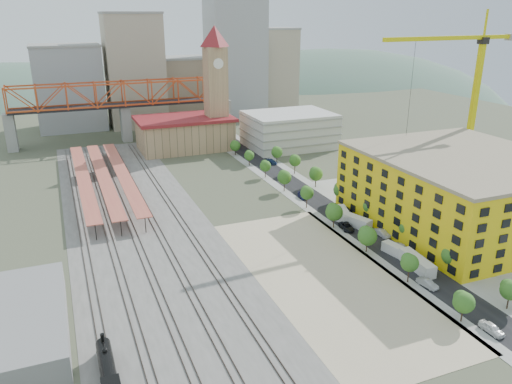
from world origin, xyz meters
name	(u,v)px	position (x,y,z in m)	size (l,w,h in m)	color
ground	(280,220)	(0.00, 0.00, 0.00)	(400.00, 400.00, 0.00)	#474C38
ballast_strip	(134,216)	(-36.00, 17.50, 0.03)	(36.00, 165.00, 0.06)	#605E59
dirt_lot	(325,276)	(-4.00, -31.50, 0.03)	(28.00, 67.00, 0.06)	tan
street_asphalt	(307,194)	(16.00, 15.00, 0.03)	(12.00, 170.00, 0.06)	black
sidewalk_west	(291,197)	(10.50, 15.00, 0.02)	(3.00, 170.00, 0.04)	gray
sidewalk_east	(323,192)	(21.50, 15.00, 0.02)	(3.00, 170.00, 0.04)	gray
construction_pad	(466,222)	(45.00, -20.00, 0.03)	(50.00, 90.00, 0.06)	gray
rail_tracks	(127,216)	(-37.80, 17.50, 0.15)	(26.56, 160.00, 0.18)	#382B23
platform_canopies	(103,175)	(-41.00, 45.00, 3.99)	(16.00, 80.00, 4.12)	#C0624A
station_hall	(185,133)	(-5.00, 82.00, 6.67)	(38.00, 24.00, 13.10)	tan
clock_tower	(216,76)	(8.00, 79.99, 28.70)	(12.00, 12.00, 52.00)	tan
parking_garage	(289,130)	(36.00, 70.00, 7.00)	(34.00, 26.00, 14.00)	silver
truss_bridge	(124,97)	(-25.00, 105.00, 18.86)	(94.00, 9.60, 25.60)	gray
construction_building	(462,190)	(42.00, -20.00, 9.41)	(44.60, 50.60, 18.80)	yellow
street_trees	(323,205)	(16.00, 5.00, 0.00)	(15.40, 124.40, 8.00)	#325C1B
skyline	(178,75)	(7.47, 142.31, 22.81)	(133.00, 46.00, 60.00)	#9EA0A3
distant_hills	(196,186)	(45.28, 260.00, -79.54)	(647.00, 264.00, 227.00)	#4C6B59
locomotive	(109,380)	(-50.00, -49.17, 1.88)	(2.61, 20.11, 5.03)	black
tower_crane	(469,82)	(63.80, 4.64, 32.95)	(50.01, 4.94, 53.40)	#D6CB0D
site_trailer_a	(417,263)	(16.00, -35.92, 1.40)	(2.69, 10.24, 2.80)	silver
site_trailer_b	(399,252)	(16.00, -29.63, 1.17)	(2.26, 8.57, 2.35)	silver
site_trailer_c	(353,221)	(16.00, -10.72, 1.38)	(2.65, 10.06, 2.75)	silver
site_trailer_d	(344,215)	(16.00, -5.92, 1.26)	(2.43, 9.24, 2.53)	silver
car_0	(492,329)	(13.00, -59.52, 0.80)	(1.90, 4.71, 1.60)	silver
car_1	(427,284)	(13.00, -42.98, 0.78)	(1.64, 4.71, 1.55)	#949599
car_2	(347,227)	(13.00, -12.37, 0.79)	(2.61, 5.67, 1.57)	black
car_3	(302,196)	(13.00, 12.49, 0.69)	(1.93, 4.76, 1.38)	navy
car_4	(402,247)	(19.00, -27.01, 0.66)	(1.56, 3.87, 1.32)	silver
car_5	(382,233)	(19.00, -19.20, 0.80)	(1.70, 4.88, 1.61)	#A7A7AD
car_6	(346,210)	(19.00, -2.25, 0.70)	(2.34, 5.07, 1.41)	black
car_7	(271,162)	(19.00, 49.26, 0.78)	(2.19, 5.40, 1.57)	navy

